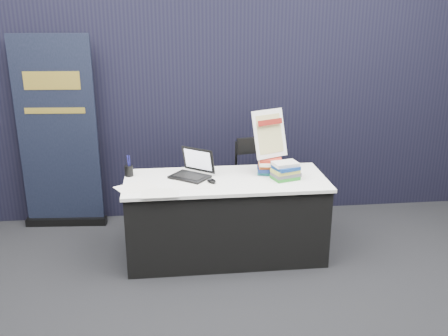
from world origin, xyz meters
TOP-DOWN VIEW (x-y plane):
  - floor at (0.00, 0.00)m, footprint 8.00×8.00m
  - wall_back at (0.00, 4.00)m, footprint 8.00×0.02m
  - drape_partition at (0.00, 1.60)m, footprint 6.00×0.08m
  - display_table at (0.00, 0.55)m, footprint 1.80×0.75m
  - laptop at (-0.32, 0.65)m, footprint 0.40×0.43m
  - mouse at (-0.13, 0.47)m, footprint 0.10×0.12m
  - brochure_left at (-0.79, 0.43)m, footprint 0.38×0.35m
  - brochure_mid at (-0.58, 0.27)m, footprint 0.31×0.22m
  - brochure_right at (-0.30, 0.45)m, footprint 0.34×0.24m
  - pen_cup at (-0.86, 0.73)m, footprint 0.10×0.10m
  - book_stack_tall at (0.42, 0.65)m, footprint 0.25×0.21m
  - book_stack_short at (0.53, 0.49)m, footprint 0.26×0.23m
  - info_sign at (0.42, 0.68)m, footprint 0.35×0.25m
  - pullup_banner at (-1.60, 1.41)m, footprint 0.84×0.16m
  - stacking_chair at (0.38, 0.99)m, footprint 0.51×0.52m

SIDE VIEW (x-z plane):
  - floor at x=0.00m, z-range 0.00..0.00m
  - display_table at x=0.00m, z-range 0.00..0.75m
  - stacking_chair at x=0.38m, z-range 0.05..1.02m
  - brochure_mid at x=-0.58m, z-range 0.75..0.75m
  - brochure_left at x=-0.79m, z-range 0.75..0.75m
  - brochure_right at x=-0.30m, z-range 0.75..0.75m
  - mouse at x=-0.13m, z-range 0.75..0.78m
  - pen_cup at x=-0.86m, z-range 0.75..0.85m
  - laptop at x=-0.32m, z-range 0.68..0.93m
  - book_stack_tall at x=0.42m, z-range 0.75..0.90m
  - book_stack_short at x=0.53m, z-range 0.75..0.91m
  - pullup_banner at x=-1.60m, z-range -0.11..1.86m
  - info_sign at x=0.42m, z-range 0.89..1.34m
  - drape_partition at x=0.00m, z-range 0.00..2.40m
  - wall_back at x=0.00m, z-range 0.00..3.50m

